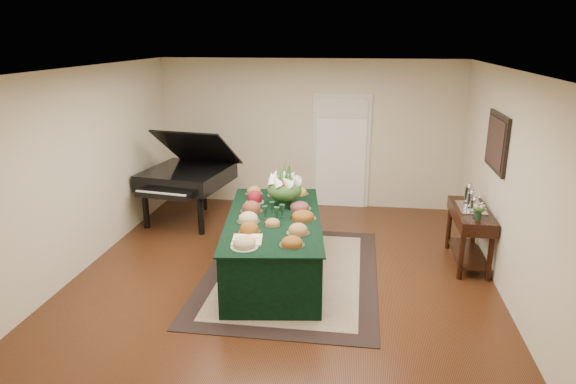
# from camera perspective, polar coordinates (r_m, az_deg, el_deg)

# --- Properties ---
(ground) EXTENTS (6.00, 6.00, 0.00)m
(ground) POSITION_cam_1_polar(r_m,az_deg,el_deg) (7.08, -0.35, -8.87)
(ground) COLOR black
(ground) RESTS_ON ground
(area_rug) EXTENTS (2.30, 3.21, 0.01)m
(area_rug) POSITION_cam_1_polar(r_m,az_deg,el_deg) (7.03, 0.35, -8.98)
(area_rug) COLOR black
(area_rug) RESTS_ON ground
(kitchen_doorway) EXTENTS (1.05, 0.07, 2.10)m
(kitchen_doorway) POSITION_cam_1_polar(r_m,az_deg,el_deg) (9.50, 5.91, 4.38)
(kitchen_doorway) COLOR silver
(kitchen_doorway) RESTS_ON ground
(buffet_table) EXTENTS (1.56, 2.73, 0.80)m
(buffet_table) POSITION_cam_1_polar(r_m,az_deg,el_deg) (6.90, -1.57, -5.89)
(buffet_table) COLOR black
(buffet_table) RESTS_ON ground
(food_platters) EXTENTS (1.16, 2.38, 0.14)m
(food_platters) POSITION_cam_1_polar(r_m,az_deg,el_deg) (6.77, -1.77, -2.34)
(food_platters) COLOR silver
(food_platters) RESTS_ON buffet_table
(cutting_board) EXTENTS (0.39, 0.39, 0.10)m
(cutting_board) POSITION_cam_1_polar(r_m,az_deg,el_deg) (6.02, -4.55, -5.05)
(cutting_board) COLOR tan
(cutting_board) RESTS_ON buffet_table
(green_goblets) EXTENTS (0.29, 0.27, 0.18)m
(green_goblets) POSITION_cam_1_polar(r_m,az_deg,el_deg) (6.71, -1.57, -2.13)
(green_goblets) COLOR black
(green_goblets) RESTS_ON buffet_table
(floral_centerpiece) EXTENTS (0.51, 0.51, 0.51)m
(floral_centerpiece) POSITION_cam_1_polar(r_m,az_deg,el_deg) (7.13, -0.38, 0.78)
(floral_centerpiece) COLOR black
(floral_centerpiece) RESTS_ON buffet_table
(grand_piano) EXTENTS (1.60, 1.73, 1.62)m
(grand_piano) POSITION_cam_1_polar(r_m,az_deg,el_deg) (8.88, -11.15, 1.76)
(grand_piano) COLOR black
(grand_piano) RESTS_ON ground
(wicker_basket) EXTENTS (0.38, 0.38, 0.24)m
(wicker_basket) POSITION_cam_1_polar(r_m,az_deg,el_deg) (8.24, -4.59, -4.16)
(wicker_basket) COLOR #A37641
(wicker_basket) RESTS_ON ground
(mahogany_sideboard) EXTENTS (0.45, 1.23, 0.81)m
(mahogany_sideboard) POSITION_cam_1_polar(r_m,az_deg,el_deg) (7.53, 19.59, -3.16)
(mahogany_sideboard) COLOR black
(mahogany_sideboard) RESTS_ON ground
(tea_service) EXTENTS (0.34, 0.74, 0.30)m
(tea_service) POSITION_cam_1_polar(r_m,az_deg,el_deg) (7.45, 19.79, -0.95)
(tea_service) COLOR silver
(tea_service) RESTS_ON mahogany_sideboard
(pink_bouquet) EXTENTS (0.17, 0.17, 0.22)m
(pink_bouquet) POSITION_cam_1_polar(r_m,az_deg,el_deg) (7.04, 20.46, -1.77)
(pink_bouquet) COLOR black
(pink_bouquet) RESTS_ON mahogany_sideboard
(wall_painting) EXTENTS (0.05, 0.95, 0.75)m
(wall_painting) POSITION_cam_1_polar(r_m,az_deg,el_deg) (7.28, 22.17, 5.16)
(wall_painting) COLOR black
(wall_painting) RESTS_ON ground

